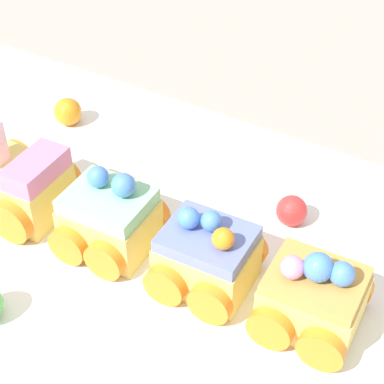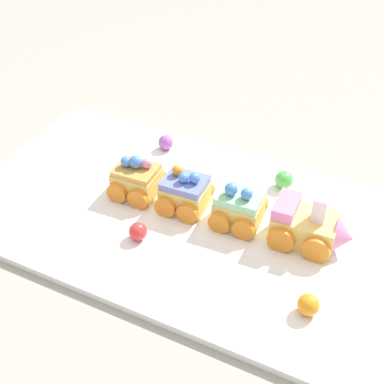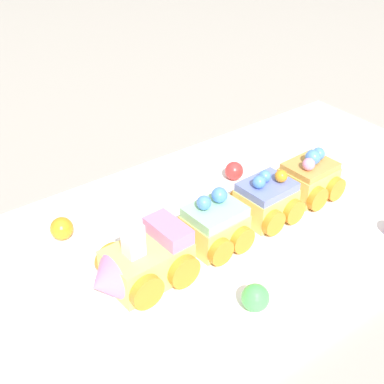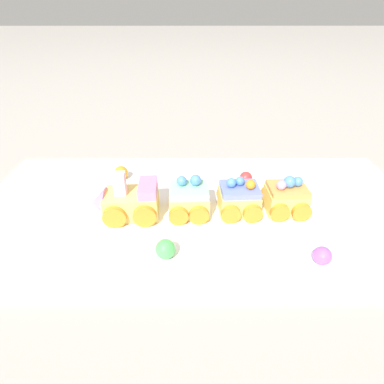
{
  "view_description": "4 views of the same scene",
  "coord_description": "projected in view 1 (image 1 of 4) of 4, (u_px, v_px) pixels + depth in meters",
  "views": [
    {
      "loc": [
        -0.24,
        0.31,
        0.39
      ],
      "look_at": [
        -0.04,
        -0.01,
        0.08
      ],
      "focal_mm": 60.0,
      "sensor_mm": 36.0,
      "label": 1
    },
    {
      "loc": [
        0.22,
        -0.56,
        0.56
      ],
      "look_at": [
        -0.05,
        -0.01,
        0.07
      ],
      "focal_mm": 50.0,
      "sensor_mm": 36.0,
      "label": 2
    },
    {
      "loc": [
        0.35,
        0.42,
        0.43
      ],
      "look_at": [
        0.03,
        -0.01,
        0.07
      ],
      "focal_mm": 50.0,
      "sensor_mm": 36.0,
      "label": 3
    },
    {
      "loc": [
        0.01,
        0.46,
        0.33
      ],
      "look_at": [
        0.01,
        0.03,
        0.06
      ],
      "focal_mm": 28.0,
      "sensor_mm": 36.0,
      "label": 4
    }
  ],
  "objects": [
    {
      "name": "cake_car_blueberry",
      "position": [
        207.0,
        258.0,
        0.49
      ],
      "size": [
        0.07,
        0.08,
        0.07
      ],
      "rotation": [
        0.0,
        0.0,
        0.05
      ],
      "color": "#EACC66",
      "rests_on": "display_board"
    },
    {
      "name": "gumball_red",
      "position": [
        292.0,
        211.0,
        0.55
      ],
      "size": [
        0.03,
        0.03,
        0.03
      ],
      "primitive_type": "sphere",
      "color": "red",
      "rests_on": "display_board"
    },
    {
      "name": "ground_plane",
      "position": [
        144.0,
        246.0,
        0.55
      ],
      "size": [
        10.0,
        10.0,
        0.0
      ],
      "primitive_type": "plane",
      "color": "gray"
    },
    {
      "name": "cake_car_caramel",
      "position": [
        313.0,
        299.0,
        0.46
      ],
      "size": [
        0.07,
        0.08,
        0.07
      ],
      "rotation": [
        0.0,
        0.0,
        0.05
      ],
      "color": "#EACC66",
      "rests_on": "display_board"
    },
    {
      "name": "display_board",
      "position": [
        144.0,
        241.0,
        0.55
      ],
      "size": [
        0.83,
        0.39,
        0.01
      ],
      "primitive_type": "cube",
      "color": "white",
      "rests_on": "ground_plane"
    },
    {
      "name": "gumball_orange",
      "position": [
        68.0,
        112.0,
        0.66
      ],
      "size": [
        0.03,
        0.03,
        0.03
      ],
      "primitive_type": "sphere",
      "color": "orange",
      "rests_on": "display_board"
    },
    {
      "name": "cake_car_mint",
      "position": [
        110.0,
        220.0,
        0.52
      ],
      "size": [
        0.07,
        0.08,
        0.07
      ],
      "rotation": [
        0.0,
        0.0,
        0.05
      ],
      "color": "#EACC66",
      "rests_on": "display_board"
    },
    {
      "name": "cake_train_locomotive",
      "position": [
        6.0,
        180.0,
        0.56
      ],
      "size": [
        0.12,
        0.08,
        0.08
      ],
      "rotation": [
        0.0,
        0.0,
        0.05
      ],
      "color": "#EACC66",
      "rests_on": "display_board"
    }
  ]
}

